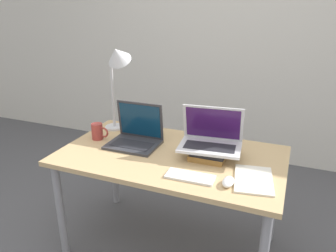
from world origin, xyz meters
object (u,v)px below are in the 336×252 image
at_px(mug, 98,131).
at_px(laptop_on_books, 211,139).
at_px(wireless_keyboard, 190,177).
at_px(book_stack, 209,152).
at_px(notepad, 254,179).
at_px(mouse, 228,182).
at_px(desk_lamp, 117,65).
at_px(laptop_left, 135,136).

bearing_deg(mug, laptop_on_books, 2.15).
bearing_deg(wireless_keyboard, mug, 160.37).
bearing_deg(book_stack, mug, -179.24).
bearing_deg(book_stack, notepad, -31.78).
height_order(mouse, notepad, mouse).
bearing_deg(desk_lamp, wireless_keyboard, -33.73).
xyz_separation_m(laptop_left, mouse, (0.68, -0.29, -0.03)).
xyz_separation_m(notepad, desk_lamp, (-1.00, 0.36, 0.47)).
distance_m(laptop_on_books, wireless_keyboard, 0.32).
xyz_separation_m(laptop_on_books, wireless_keyboard, (-0.03, -0.30, -0.11)).
distance_m(laptop_left, notepad, 0.82).
bearing_deg(book_stack, mouse, -57.57).
bearing_deg(laptop_left, desk_lamp, 141.75).
bearing_deg(notepad, wireless_keyboard, -162.79).
distance_m(book_stack, mouse, 0.32).
relative_size(laptop_left, wireless_keyboard, 1.24).
xyz_separation_m(mug, desk_lamp, (0.06, 0.19, 0.42)).
height_order(laptop_left, notepad, laptop_left).
height_order(laptop_left, mug, laptop_left).
bearing_deg(mouse, notepad, 39.49).
bearing_deg(laptop_left, wireless_keyboard, -31.56).
relative_size(laptop_left, laptop_on_books, 0.84).
xyz_separation_m(book_stack, notepad, (0.29, -0.18, -0.03)).
relative_size(laptop_left, mouse, 3.00).
bearing_deg(mug, notepad, -8.97).
bearing_deg(desk_lamp, book_stack, -14.11).
bearing_deg(desk_lamp, notepad, -19.67).
height_order(book_stack, laptop_on_books, laptop_on_books).
height_order(laptop_left, book_stack, laptop_left).
distance_m(laptop_left, mouse, 0.74).
bearing_deg(book_stack, wireless_keyboard, -96.09).
bearing_deg(wireless_keyboard, mouse, 1.10).
height_order(notepad, mug, mug).
distance_m(wireless_keyboard, mouse, 0.20).
xyz_separation_m(notepad, mug, (-1.07, 0.17, 0.05)).
bearing_deg(mug, wireless_keyboard, -19.63).
bearing_deg(laptop_on_books, book_stack, -90.02).
relative_size(book_stack, notepad, 0.67).
height_order(wireless_keyboard, notepad, wireless_keyboard).
distance_m(laptop_on_books, mug, 0.78).
bearing_deg(mouse, laptop_on_books, 120.73).
bearing_deg(laptop_on_books, wireless_keyboard, -95.70).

